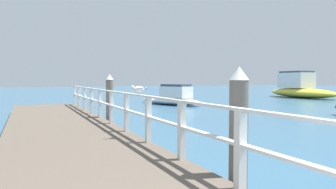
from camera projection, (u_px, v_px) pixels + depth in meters
pier_deck at (63, 133)px, 9.62m from camera, size 3.15×18.36×0.39m
pier_railing at (111, 103)px, 10.19m from camera, size 0.12×16.88×1.04m
dock_piling_near at (239, 133)px, 4.73m from camera, size 0.29×0.29×1.99m
dock_piling_far at (110, 101)px, 11.99m from camera, size 0.29×0.29×1.99m
seagull_foreground at (139, 89)px, 7.68m from camera, size 0.47×0.22×0.21m
boat_2 at (172, 98)px, 22.88m from camera, size 3.55×6.03×1.46m
boat_4 at (300, 89)px, 31.55m from camera, size 3.44×8.49×2.62m
channel_buoy at (242, 95)px, 28.82m from camera, size 0.70×0.70×1.40m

